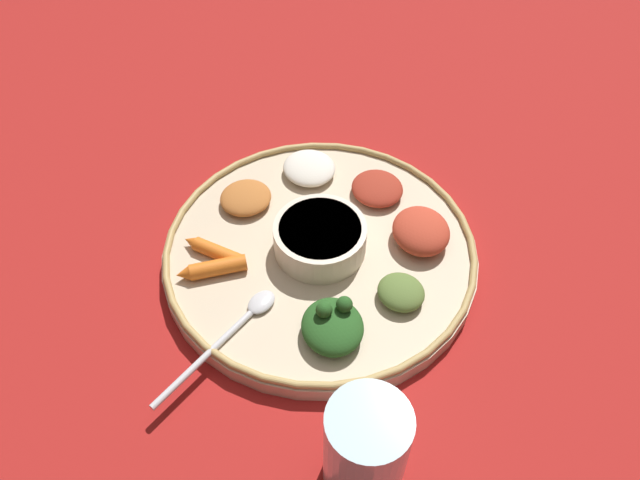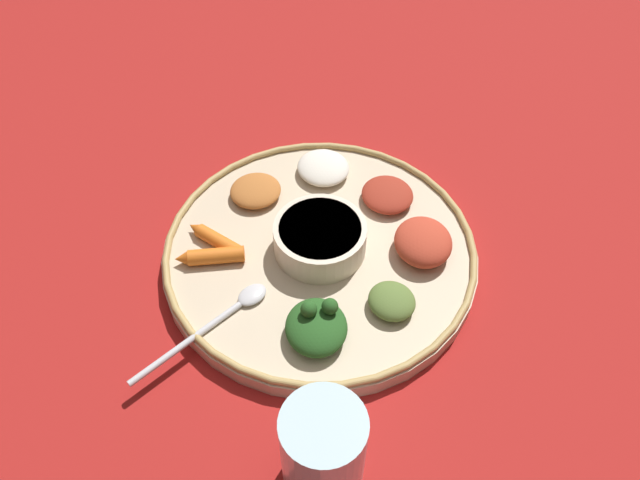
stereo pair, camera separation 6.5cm
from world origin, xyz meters
name	(u,v)px [view 1 (the left image)]	position (x,y,z in m)	size (l,w,h in m)	color
ground_plane	(320,259)	(0.00, 0.00, 0.00)	(2.40, 2.40, 0.00)	maroon
platter	(320,254)	(0.00, 0.00, 0.01)	(0.36, 0.36, 0.02)	#C6B293
platter_rim	(320,247)	(0.00, 0.00, 0.02)	(0.36, 0.36, 0.01)	tan
center_bowl	(320,237)	(0.00, 0.00, 0.04)	(0.10, 0.10, 0.04)	beige
spoon	(235,328)	(0.12, -0.07, 0.02)	(0.15, 0.10, 0.01)	silver
greens_pile	(333,325)	(0.11, 0.03, 0.03)	(0.09, 0.08, 0.04)	#23511E
carrot_near_spoon	(213,251)	(0.03, -0.12, 0.03)	(0.04, 0.08, 0.02)	orange
carrot_outer	(212,268)	(0.05, -0.11, 0.03)	(0.04, 0.08, 0.02)	orange
mound_collards	(401,292)	(0.06, 0.09, 0.03)	(0.05, 0.05, 0.02)	#567033
mound_rice_white	(309,168)	(-0.12, -0.03, 0.03)	(0.07, 0.07, 0.02)	silver
mound_beet	(377,188)	(-0.10, 0.06, 0.03)	(0.06, 0.06, 0.02)	maroon
mound_berbere_red	(421,231)	(-0.03, 0.11, 0.04)	(0.07, 0.07, 0.03)	#B73D28
mound_chickpea	(246,198)	(-0.06, -0.10, 0.03)	(0.06, 0.06, 0.02)	#B2662D
drinking_glass	(365,452)	(0.24, 0.07, 0.05)	(0.07, 0.07, 0.11)	silver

